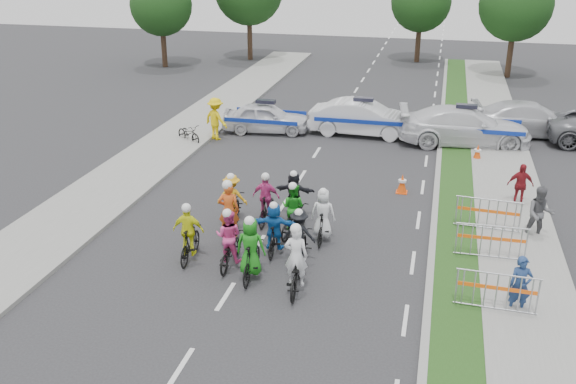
% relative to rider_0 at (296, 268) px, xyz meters
% --- Properties ---
extents(ground, '(90.00, 90.00, 0.00)m').
position_rel_rider_0_xyz_m(ground, '(-1.70, -0.78, -0.64)').
color(ground, '#28282B').
rests_on(ground, ground).
extents(curb_right, '(0.20, 60.00, 0.12)m').
position_rel_rider_0_xyz_m(curb_right, '(3.40, 4.22, -0.58)').
color(curb_right, gray).
rests_on(curb_right, ground).
extents(grass_strip, '(1.20, 60.00, 0.11)m').
position_rel_rider_0_xyz_m(grass_strip, '(4.10, 4.22, -0.59)').
color(grass_strip, '#1E4014').
rests_on(grass_strip, ground).
extents(sidewalk_right, '(2.40, 60.00, 0.13)m').
position_rel_rider_0_xyz_m(sidewalk_right, '(5.90, 4.22, -0.58)').
color(sidewalk_right, gray).
rests_on(sidewalk_right, ground).
extents(sidewalk_left, '(3.00, 60.00, 0.13)m').
position_rel_rider_0_xyz_m(sidewalk_left, '(-8.20, 4.22, -0.58)').
color(sidewalk_left, gray).
rests_on(sidewalk_left, ground).
extents(rider_0, '(0.81, 1.96, 1.95)m').
position_rel_rider_0_xyz_m(rider_0, '(0.00, 0.00, 0.00)').
color(rider_0, black).
rests_on(rider_0, ground).
extents(rider_1, '(0.81, 1.81, 1.88)m').
position_rel_rider_0_xyz_m(rider_1, '(-1.32, 0.31, 0.09)').
color(rider_1, black).
rests_on(rider_1, ground).
extents(rider_2, '(0.75, 1.75, 1.78)m').
position_rel_rider_0_xyz_m(rider_2, '(-2.12, 0.84, 0.02)').
color(rider_2, black).
rests_on(rider_2, ground).
extents(rider_3, '(0.92, 1.73, 1.79)m').
position_rel_rider_0_xyz_m(rider_3, '(-3.33, 0.91, 0.05)').
color(rider_3, black).
rests_on(rider_3, ground).
extents(rider_4, '(0.93, 1.64, 1.67)m').
position_rel_rider_0_xyz_m(rider_4, '(-0.28, 1.55, 0.01)').
color(rider_4, black).
rests_on(rider_4, ground).
extents(rider_5, '(1.33, 1.59, 1.66)m').
position_rel_rider_0_xyz_m(rider_5, '(-1.09, 1.89, 0.06)').
color(rider_5, black).
rests_on(rider_5, ground).
extents(rider_6, '(1.09, 2.09, 2.03)m').
position_rel_rider_0_xyz_m(rider_6, '(-2.60, 2.30, 0.02)').
color(rider_6, black).
rests_on(rider_6, ground).
extents(rider_7, '(0.74, 1.67, 1.75)m').
position_rel_rider_0_xyz_m(rider_7, '(0.13, 3.02, 0.04)').
color(rider_7, black).
rests_on(rider_7, ground).
extents(rider_8, '(0.95, 1.83, 1.77)m').
position_rel_rider_0_xyz_m(rider_8, '(-0.84, 3.22, 0.02)').
color(rider_8, black).
rests_on(rider_8, ground).
extents(rider_9, '(0.89, 1.68, 1.76)m').
position_rel_rider_0_xyz_m(rider_9, '(-1.87, 3.85, 0.04)').
color(rider_9, black).
rests_on(rider_9, ground).
extents(rider_10, '(1.03, 1.77, 1.75)m').
position_rel_rider_0_xyz_m(rider_10, '(-2.93, 3.58, 0.04)').
color(rider_10, black).
rests_on(rider_10, ground).
extents(rider_11, '(1.33, 1.59, 1.66)m').
position_rel_rider_0_xyz_m(rider_11, '(-1.12, 4.50, 0.07)').
color(rider_11, black).
rests_on(rider_11, ground).
extents(police_car_0, '(4.22, 2.17, 1.37)m').
position_rel_rider_0_xyz_m(police_car_0, '(-4.62, 13.69, 0.04)').
color(police_car_0, silver).
rests_on(police_car_0, ground).
extents(police_car_1, '(4.92, 1.89, 1.60)m').
position_rel_rider_0_xyz_m(police_car_1, '(-0.16, 14.29, 0.16)').
color(police_car_1, silver).
rests_on(police_car_1, ground).
extents(police_car_2, '(5.95, 2.98, 1.66)m').
position_rel_rider_0_xyz_m(police_car_2, '(4.38, 13.90, 0.19)').
color(police_car_2, silver).
rests_on(police_car_2, ground).
extents(civilian_sedan, '(5.48, 2.73, 1.53)m').
position_rel_rider_0_xyz_m(civilian_sedan, '(7.34, 16.06, 0.12)').
color(civilian_sedan, silver).
rests_on(civilian_sedan, ground).
extents(spectator_0, '(0.59, 0.41, 1.52)m').
position_rel_rider_0_xyz_m(spectator_0, '(5.55, 0.24, 0.12)').
color(spectator_0, navy).
rests_on(spectator_0, ground).
extents(spectator_1, '(0.85, 0.68, 1.71)m').
position_rel_rider_0_xyz_m(spectator_1, '(6.48, 4.65, 0.21)').
color(spectator_1, '#525357').
rests_on(spectator_1, ground).
extents(spectator_2, '(0.94, 0.50, 1.52)m').
position_rel_rider_0_xyz_m(spectator_2, '(6.15, 7.27, 0.12)').
color(spectator_2, maroon).
rests_on(spectator_2, ground).
extents(marshal_hiviz, '(1.42, 1.17, 1.91)m').
position_rel_rider_0_xyz_m(marshal_hiviz, '(-6.50, 12.04, 0.31)').
color(marshal_hiviz, yellow).
rests_on(marshal_hiviz, ground).
extents(barrier_0, '(2.02, 0.59, 1.12)m').
position_rel_rider_0_xyz_m(barrier_0, '(5.00, 0.05, -0.08)').
color(barrier_0, '#A5A8AD').
rests_on(barrier_0, ground).
extents(barrier_1, '(2.00, 0.52, 1.12)m').
position_rel_rider_0_xyz_m(barrier_1, '(5.00, 2.86, -0.08)').
color(barrier_1, '#A5A8AD').
rests_on(barrier_1, ground).
extents(barrier_2, '(2.03, 0.65, 1.12)m').
position_rel_rider_0_xyz_m(barrier_2, '(5.00, 4.82, -0.08)').
color(barrier_2, '#A5A8AD').
rests_on(barrier_2, ground).
extents(cone_0, '(0.40, 0.40, 0.70)m').
position_rel_rider_0_xyz_m(cone_0, '(2.18, 7.52, -0.30)').
color(cone_0, '#F24C0C').
rests_on(cone_0, ground).
extents(cone_1, '(0.40, 0.40, 0.70)m').
position_rel_rider_0_xyz_m(cone_1, '(4.92, 11.76, -0.30)').
color(cone_1, '#F24C0C').
rests_on(cone_1, ground).
extents(parked_bike, '(1.62, 1.32, 0.83)m').
position_rel_rider_0_xyz_m(parked_bike, '(-7.54, 11.31, -0.23)').
color(parked_bike, black).
rests_on(parked_bike, ground).
extents(tree_0, '(4.20, 4.20, 6.30)m').
position_rel_rider_0_xyz_m(tree_0, '(-15.70, 27.22, 3.54)').
color(tree_0, '#382619').
rests_on(tree_0, ground).
extents(tree_1, '(4.55, 4.55, 6.82)m').
position_rel_rider_0_xyz_m(tree_1, '(7.30, 29.22, 3.89)').
color(tree_1, '#382619').
rests_on(tree_1, ground).
extents(tree_4, '(4.20, 4.20, 6.30)m').
position_rel_rider_0_xyz_m(tree_4, '(1.30, 33.22, 3.54)').
color(tree_4, '#382619').
rests_on(tree_4, ground).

